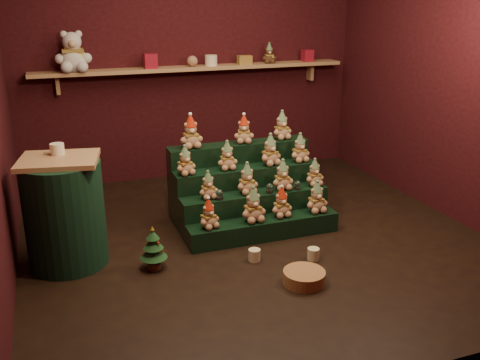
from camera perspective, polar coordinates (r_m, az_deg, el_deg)
name	(u,v)px	position (r m, az deg, el deg)	size (l,w,h in m)	color
ground	(254,238)	(4.86, 1.53, -6.22)	(4.00, 4.00, 0.00)	black
back_wall	(191,57)	(6.38, -5.27, 12.90)	(4.00, 0.10, 2.80)	black
front_wall	(413,144)	(2.69, 18.00, 3.64)	(4.00, 0.10, 2.80)	black
right_wall	(458,71)	(5.53, 22.20, 10.68)	(0.10, 4.00, 2.80)	black
back_shelf	(195,68)	(6.22, -4.82, 11.78)	(3.60, 0.26, 0.24)	tan
riser_tier_front	(264,228)	(4.83, 2.54, -5.19)	(1.40, 0.22, 0.18)	black
riser_tier_midfront	(255,211)	(4.99, 1.59, -3.28)	(1.40, 0.22, 0.36)	black
riser_tier_midback	(247,194)	(5.14, 0.70, -1.48)	(1.40, 0.22, 0.54)	black
riser_tier_back	(239,178)	(5.31, -0.13, 0.21)	(1.40, 0.22, 0.72)	black
teddy_0	(209,214)	(4.59, -3.37, -3.60)	(0.19, 0.17, 0.26)	tan
teddy_1	(253,205)	(4.70, 1.41, -2.63)	(0.22, 0.20, 0.31)	tan
teddy_2	(281,202)	(4.83, 4.44, -2.36)	(0.19, 0.18, 0.27)	tan
teddy_3	(317,197)	(4.96, 8.18, -1.79)	(0.21, 0.19, 0.29)	tan
teddy_4	(208,185)	(4.75, -3.43, -0.54)	(0.18, 0.16, 0.25)	tan
teddy_5	(247,178)	(4.86, 0.75, 0.18)	(0.20, 0.18, 0.28)	tan
teddy_6	(283,175)	(4.97, 4.56, 0.55)	(0.20, 0.18, 0.28)	tan
teddy_7	(314,172)	(5.12, 7.94, 0.82)	(0.18, 0.16, 0.25)	tan
teddy_8	(185,161)	(4.83, -5.88, 2.08)	(0.19, 0.17, 0.26)	tan
teddy_9	(227,156)	(4.96, -1.38, 2.63)	(0.19, 0.17, 0.27)	tan
teddy_10	(270,150)	(5.10, 3.24, 3.24)	(0.21, 0.19, 0.30)	tan
teddy_11	(300,148)	(5.23, 6.40, 3.43)	(0.20, 0.18, 0.27)	tan
teddy_12	(191,132)	(5.03, -5.28, 5.14)	(0.22, 0.20, 0.31)	tan
teddy_13	(244,129)	(5.19, 0.41, 5.45)	(0.19, 0.17, 0.27)	tan
teddy_14	(282,125)	(5.35, 4.49, 5.84)	(0.20, 0.18, 0.28)	tan
snow_globe_a	(219,195)	(4.74, -2.21, -1.56)	(0.07, 0.07, 0.09)	black
snow_globe_b	(270,188)	(4.90, 3.17, -0.89)	(0.07, 0.07, 0.09)	black
snow_globe_c	(297,185)	(5.01, 6.15, -0.54)	(0.06, 0.06, 0.09)	black
side_table	(65,213)	(4.47, -18.21, -3.32)	(0.67, 0.63, 0.90)	tan
table_ornament	(57,149)	(4.41, -18.93, 3.15)	(0.11, 0.11, 0.09)	beige
mini_christmas_tree	(153,248)	(4.32, -9.23, -7.19)	(0.22, 0.22, 0.37)	#492A1A
mug_left	(254,255)	(4.45, 1.55, -8.00)	(0.10, 0.10, 0.10)	beige
mug_right	(313,254)	(4.51, 7.83, -7.82)	(0.10, 0.10, 0.10)	beige
wicker_basket	(304,277)	(4.15, 6.85, -10.26)	(0.32, 0.32, 0.10)	#AA7744
white_bear	(72,46)	(5.95, -17.46, 13.47)	(0.38, 0.34, 0.53)	white
brown_bear	(269,53)	(6.47, 3.13, 13.34)	(0.16, 0.15, 0.23)	#472F17
gift_tin_red_a	(150,61)	(6.08, -9.55, 12.42)	(0.14, 0.14, 0.16)	#AC1A2E
gift_tin_cream	(211,60)	(6.24, -3.10, 12.63)	(0.14, 0.14, 0.12)	beige
gift_tin_red_b	(307,56)	(6.70, 7.20, 13.03)	(0.12, 0.12, 0.14)	#AC1A2E
shelf_plush_ball	(192,61)	(6.18, -5.10, 12.52)	(0.12, 0.12, 0.12)	tan
scarf_gift_box	(245,60)	(6.37, 0.49, 12.69)	(0.16, 0.10, 0.10)	orange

